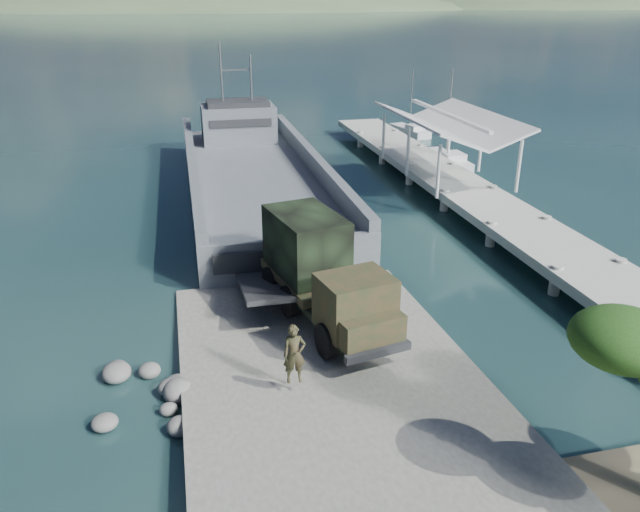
# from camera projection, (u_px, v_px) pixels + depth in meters

# --- Properties ---
(ground) EXTENTS (1400.00, 1400.00, 0.00)m
(ground) POSITION_uv_depth(u_px,v_px,m) (327.00, 377.00, 21.83)
(ground) COLOR #173638
(ground) RESTS_ON ground
(boat_ramp) EXTENTS (10.00, 18.00, 0.50)m
(boat_ramp) POSITION_uv_depth(u_px,v_px,m) (335.00, 387.00, 20.83)
(boat_ramp) COLOR #64655C
(boat_ramp) RESTS_ON ground
(shoreline_rocks) EXTENTS (3.20, 5.60, 0.90)m
(shoreline_rocks) POSITION_uv_depth(u_px,v_px,m) (145.00, 392.00, 20.96)
(shoreline_rocks) COLOR #5B5C59
(shoreline_rocks) RESTS_ON ground
(distant_headlands) EXTENTS (1000.00, 240.00, 48.00)m
(distant_headlands) POSITION_uv_depth(u_px,v_px,m) (227.00, 10.00, 534.85)
(distant_headlands) COLOR #455B39
(distant_headlands) RESTS_ON ground
(pier) EXTENTS (6.40, 44.00, 6.10)m
(pier) POSITION_uv_depth(u_px,v_px,m) (451.00, 172.00, 40.80)
(pier) COLOR #A9AAA0
(pier) RESTS_ON ground
(landing_craft) EXTENTS (8.82, 33.34, 9.86)m
(landing_craft) POSITION_uv_depth(u_px,v_px,m) (255.00, 184.00, 41.15)
(landing_craft) COLOR #50575F
(landing_craft) RESTS_ON ground
(military_truck) EXTENTS (4.13, 8.56, 3.82)m
(military_truck) POSITION_uv_depth(u_px,v_px,m) (321.00, 271.00, 24.29)
(military_truck) COLOR black
(military_truck) RESTS_ON boat_ramp
(soldier) EXTENTS (0.74, 0.50, 2.00)m
(soldier) POSITION_uv_depth(u_px,v_px,m) (295.00, 365.00, 19.80)
(soldier) COLOR #22321C
(soldier) RESTS_ON boat_ramp
(sailboat_near) EXTENTS (1.85, 6.21, 7.55)m
(sailboat_near) POSITION_uv_depth(u_px,v_px,m) (446.00, 161.00, 48.43)
(sailboat_near) COLOR silver
(sailboat_near) RESTS_ON ground
(sailboat_far) EXTENTS (2.49, 5.41, 6.35)m
(sailboat_far) POSITION_uv_depth(u_px,v_px,m) (410.00, 131.00, 59.37)
(sailboat_far) COLOR silver
(sailboat_far) RESTS_ON ground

